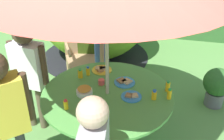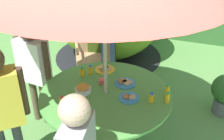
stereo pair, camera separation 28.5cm
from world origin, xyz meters
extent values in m
cylinder|color=brown|center=(0.00, 0.00, 0.34)|extent=(0.16, 0.16, 0.69)
cylinder|color=#519E47|center=(0.00, 0.00, 0.70)|extent=(1.39, 1.39, 0.03)
cylinder|color=#B7AD8C|center=(0.00, 0.00, 1.09)|extent=(0.04, 0.04, 2.18)
cylinder|color=tan|center=(-0.74, 0.82, 0.21)|extent=(0.04, 0.04, 0.43)
cylinder|color=tan|center=(-0.32, 1.06, 0.21)|extent=(0.04, 0.04, 0.43)
cylinder|color=tan|center=(-0.96, 1.21, 0.21)|extent=(0.04, 0.04, 0.43)
cylinder|color=tan|center=(-0.55, 1.45, 0.21)|extent=(0.04, 0.04, 0.43)
cube|color=tan|center=(-0.64, 1.14, 0.45)|extent=(0.69, 0.68, 0.04)
cube|color=tan|center=(-0.75, 1.33, 0.76)|extent=(0.47, 0.29, 0.59)
cube|color=tan|center=(-0.85, 1.02, 0.66)|extent=(0.27, 0.45, 0.03)
cube|color=tan|center=(-0.44, 1.25, 0.66)|extent=(0.27, 0.45, 0.03)
ellipsoid|color=#8CC633|center=(-0.78, 2.14, 0.89)|extent=(2.23, 2.01, 1.78)
cylinder|color=black|center=(-0.78, 2.14, 0.01)|extent=(2.32, 2.32, 0.01)
cube|color=#314511|center=(-0.64, 1.33, 0.49)|extent=(0.55, 0.13, 0.80)
cylinder|color=#595960|center=(1.28, 1.07, 0.11)|extent=(0.25, 0.25, 0.21)
cylinder|color=#3F3F47|center=(-0.34, 0.99, 0.28)|extent=(0.08, 0.08, 0.55)
cylinder|color=#3F3F47|center=(-0.30, 0.86, 0.28)|extent=(0.08, 0.08, 0.55)
cube|color=#4C72C6|center=(-0.32, 0.92, 0.78)|extent=(0.27, 0.36, 0.47)
cylinder|color=tan|center=(-0.38, 1.09, 0.81)|extent=(0.06, 0.06, 0.42)
cylinder|color=tan|center=(-0.26, 0.75, 0.81)|extent=(0.06, 0.06, 0.42)
sphere|color=tan|center=(-0.32, 0.92, 1.12)|extent=(0.21, 0.21, 0.21)
cylinder|color=brown|center=(-1.01, 0.10, 0.31)|extent=(0.09, 0.09, 0.62)
cylinder|color=brown|center=(-0.86, 0.09, 0.31)|extent=(0.09, 0.09, 0.62)
cube|color=white|center=(-0.94, 0.09, 0.88)|extent=(0.38, 0.23, 0.52)
cylinder|color=#4C3828|center=(-1.13, 0.11, 0.91)|extent=(0.07, 0.07, 0.47)
cylinder|color=#4C3828|center=(-0.74, 0.07, 0.91)|extent=(0.07, 0.07, 0.47)
sphere|color=#4C3828|center=(-0.94, 0.09, 1.26)|extent=(0.23, 0.23, 0.23)
cylinder|color=#4C3828|center=(-0.59, -0.55, 0.95)|extent=(0.07, 0.07, 0.49)
cylinder|color=#D8B293|center=(0.11, -0.73, 0.87)|extent=(0.06, 0.06, 0.45)
sphere|color=#D8B293|center=(0.14, -0.92, 1.20)|extent=(0.22, 0.22, 0.22)
cylinder|color=white|center=(-0.23, -0.07, 0.74)|extent=(0.17, 0.17, 0.05)
ellipsoid|color=gold|center=(-0.23, -0.07, 0.78)|extent=(0.14, 0.14, 0.04)
cylinder|color=#338CD8|center=(0.26, -0.01, 0.72)|extent=(0.21, 0.21, 0.01)
cube|color=tan|center=(0.29, -0.01, 0.74)|extent=(0.09, 0.09, 0.02)
cube|color=#9E7547|center=(0.23, -0.02, 0.74)|extent=(0.07, 0.07, 0.02)
cylinder|color=yellow|center=(-0.18, 0.45, 0.72)|extent=(0.24, 0.24, 0.01)
cube|color=tan|center=(-0.16, 0.45, 0.74)|extent=(0.10, 0.10, 0.02)
cube|color=#9E7547|center=(-0.18, 0.47, 0.74)|extent=(0.09, 0.09, 0.02)
cube|color=tan|center=(-0.22, 0.46, 0.74)|extent=(0.09, 0.09, 0.02)
cube|color=#9E7547|center=(-0.19, 0.40, 0.74)|extent=(0.09, 0.09, 0.02)
cylinder|color=#338CD8|center=(0.14, 0.24, 0.72)|extent=(0.23, 0.23, 0.01)
cube|color=tan|center=(0.16, 0.24, 0.74)|extent=(0.12, 0.12, 0.02)
cube|color=#9E7547|center=(0.10, 0.24, 0.74)|extent=(0.12, 0.12, 0.02)
cylinder|color=yellow|center=(0.64, 0.05, 0.76)|extent=(0.04, 0.04, 0.10)
cylinder|color=green|center=(0.64, 0.05, 0.82)|extent=(0.03, 0.03, 0.02)
cylinder|color=yellow|center=(-0.32, -0.34, 0.76)|extent=(0.04, 0.04, 0.09)
cylinder|color=red|center=(-0.32, -0.34, 0.81)|extent=(0.03, 0.03, 0.02)
cylinder|color=yellow|center=(-0.38, 0.24, 0.76)|extent=(0.06, 0.06, 0.09)
cylinder|color=green|center=(-0.38, 0.24, 0.81)|extent=(0.04, 0.04, 0.02)
cylinder|color=yellow|center=(0.49, 0.01, 0.76)|extent=(0.05, 0.05, 0.09)
cylinder|color=blue|center=(0.49, 0.01, 0.81)|extent=(0.04, 0.04, 0.02)
cylinder|color=yellow|center=(-0.31, 0.31, 0.76)|extent=(0.05, 0.05, 0.09)
cylinder|color=blue|center=(-0.31, 0.31, 0.81)|extent=(0.03, 0.03, 0.02)
cylinder|color=yellow|center=(0.61, 0.19, 0.76)|extent=(0.05, 0.05, 0.10)
cylinder|color=green|center=(0.61, 0.19, 0.82)|extent=(0.03, 0.03, 0.02)
cylinder|color=#E04C47|center=(-0.11, 0.15, 0.74)|extent=(0.07, 0.07, 0.06)
cylinder|color=#4C99D8|center=(-0.04, -0.37, 0.74)|extent=(0.07, 0.07, 0.06)
camera|label=1|loc=(0.58, -2.24, 2.33)|focal=42.87mm
camera|label=2|loc=(0.85, -2.16, 2.33)|focal=42.87mm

